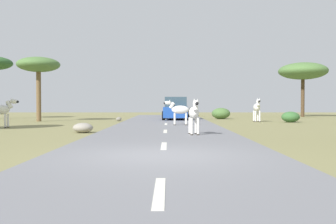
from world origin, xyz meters
name	(u,v)px	position (x,y,z in m)	size (l,w,h in m)	color
ground_plane	(159,157)	(0.00, 0.00, 0.00)	(90.00, 90.00, 0.00)	olive
road	(164,156)	(0.12, 0.00, 0.03)	(6.00, 64.00, 0.05)	slate
lane_markings	(164,161)	(0.12, -1.00, 0.05)	(0.16, 56.00, 0.01)	silver
zebra_0	(196,113)	(1.30, 6.12, 0.92)	(0.47, 1.54, 1.45)	silver
zebra_1	(180,110)	(0.87, 12.93, 0.92)	(1.55, 0.45, 1.46)	silver
zebra_2	(258,108)	(6.51, 17.83, 1.00)	(0.54, 1.77, 1.67)	silver
zebra_3	(3,110)	(-8.67, 11.27, 0.96)	(1.70, 0.58, 1.61)	silver
car_0	(178,109)	(0.89, 20.71, 0.85)	(2.21, 4.43, 1.74)	#1E479E
car_1	(177,108)	(1.01, 28.07, 0.85)	(2.12, 4.39, 1.74)	#1E479E
tree_2	(40,66)	(-9.09, 18.52, 4.01)	(3.06, 3.06, 4.64)	brown
tree_6	(304,71)	(13.11, 27.60, 4.34)	(4.60, 4.60, 5.17)	#4C3823
bush_0	(292,117)	(8.66, 17.12, 0.37)	(1.23, 1.11, 0.74)	#386633
bush_2	(222,113)	(4.64, 22.75, 0.46)	(1.53, 1.38, 0.92)	#4C7038
rock_1	(84,128)	(-3.55, 7.75, 0.22)	(0.89, 0.76, 0.45)	gray
rock_3	(120,119)	(-3.36, 18.91, 0.15)	(0.40, 0.29, 0.30)	gray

